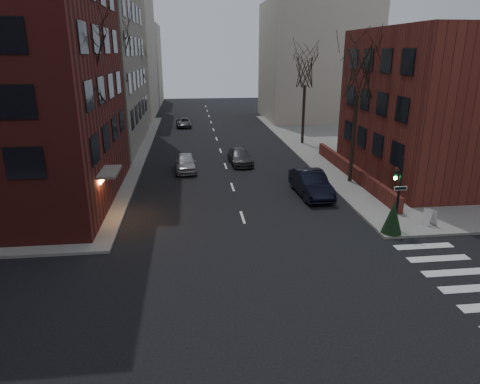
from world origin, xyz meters
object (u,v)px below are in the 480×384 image
streetlamp_far (145,96)px  car_lane_silver (186,163)px  tree_left_a (80,68)px  car_lane_gray (240,157)px  evergreen_shrub (393,217)px  tree_right_b (306,70)px  tree_right_a (359,72)px  sandwich_board (430,217)px  parked_sedan (311,183)px  car_lane_far (184,123)px  tree_left_b (115,57)px  streetlamp_near (120,122)px  tree_left_c (135,64)px  traffic_signal (397,198)px

streetlamp_far → car_lane_silver: size_ratio=1.50×
tree_left_a → car_lane_gray: bearing=46.3°
evergreen_shrub → streetlamp_far: bearing=115.2°
evergreen_shrub → tree_left_a: bearing=161.4°
tree_right_b → car_lane_gray: (-7.47, -7.40, -6.93)m
tree_right_a → sandwich_board: (1.34, -8.70, -7.42)m
streetlamp_far → parked_sedan: streetlamp_far is taller
car_lane_silver → car_lane_gray: bearing=19.5°
tree_right_a → car_lane_far: 30.29m
tree_left_b → car_lane_far: 20.96m
streetlamp_near → sandwich_board: (18.34, -12.70, -3.63)m
sandwich_board → tree_right_a: bearing=78.0°
tree_left_c → tree_right_a: 28.17m
car_lane_gray → sandwich_board: (8.81, -15.30, -0.04)m
streetlamp_near → sandwich_board: bearing=-34.7°
tree_left_a → car_lane_silver: size_ratio=2.46×
parked_sedan → car_lane_far: (-8.82, 29.04, -0.28)m
tree_left_a → streetlamp_near: 9.07m
tree_right_b → streetlamp_far: size_ratio=1.46×
tree_right_b → car_lane_silver: 16.74m
parked_sedan → car_lane_gray: (-3.77, 9.09, -0.19)m
tree_right_a → car_lane_gray: tree_right_a is taller
car_lane_gray → evergreen_shrub: size_ratio=2.55×
tree_right_b → streetlamp_near: tree_right_b is taller
tree_left_a → tree_left_b: 12.01m
tree_left_a → tree_right_b: size_ratio=1.12×
streetlamp_far → sandwich_board: size_ratio=6.86×
streetlamp_far → tree_right_a: bearing=-54.7°
traffic_signal → car_lane_gray: size_ratio=0.89×
tree_left_c → streetlamp_near: 18.40m
car_lane_far → streetlamp_far: bearing=-153.5°
sandwich_board → tree_right_b: bearing=72.6°
streetlamp_near → streetlamp_far: bearing=90.0°
car_lane_gray → car_lane_silver: bearing=-161.8°
parked_sedan → tree_right_b: bearing=74.7°
car_lane_silver → car_lane_far: (-0.35, 21.75, -0.15)m
streetlamp_near → streetlamp_far: same height
tree_left_c → evergreen_shrub: tree_left_c is taller
streetlamp_near → evergreen_shrub: streetlamp_near is taller
tree_left_c → tree_right_a: size_ratio=1.00×
tree_left_c → car_lane_gray: tree_left_c is taller
traffic_signal → car_lane_silver: size_ratio=0.96×
tree_right_a → parked_sedan: tree_right_a is taller
tree_left_b → evergreen_shrub: size_ratio=6.12×
traffic_signal → tree_left_a: size_ratio=0.39×
parked_sedan → car_lane_gray: parked_sedan is taller
car_lane_gray → evergreen_shrub: (6.23, -16.10, 0.38)m
traffic_signal → car_lane_silver: (-11.31, 13.80, -1.20)m
car_lane_gray → tree_right_b: bearing=41.9°
tree_left_a → sandwich_board: (18.94, -4.70, -7.86)m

